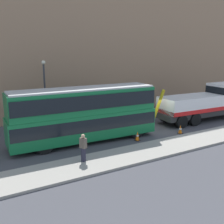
# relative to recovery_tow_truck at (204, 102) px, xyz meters

# --- Properties ---
(ground_plane) EXTENTS (120.00, 120.00, 0.00)m
(ground_plane) POSITION_rel_recovery_tow_truck_xyz_m (-6.07, 0.12, -1.76)
(ground_plane) COLOR #424247
(near_kerb) EXTENTS (60.00, 2.80, 0.15)m
(near_kerb) POSITION_rel_recovery_tow_truck_xyz_m (-6.07, -4.08, -1.68)
(near_kerb) COLOR gray
(near_kerb) RESTS_ON ground_plane
(building_facade) EXTENTS (60.00, 1.50, 16.00)m
(building_facade) POSITION_rel_recovery_tow_truck_xyz_m (-6.07, 8.05, 6.31)
(building_facade) COLOR #9E7A5B
(building_facade) RESTS_ON ground_plane
(recovery_tow_truck) EXTENTS (10.19, 2.98, 3.67)m
(recovery_tow_truck) POSITION_rel_recovery_tow_truck_xyz_m (0.00, 0.00, 0.00)
(recovery_tow_truck) COLOR #2D2D2D
(recovery_tow_truck) RESTS_ON ground_plane
(double_decker_bus) EXTENTS (11.12, 2.97, 4.06)m
(double_decker_bus) POSITION_rel_recovery_tow_truck_xyz_m (-12.65, 0.02, 0.47)
(double_decker_bus) COLOR #146B38
(double_decker_bus) RESTS_ON ground_plane
(pedestrian_onlooker) EXTENTS (0.40, 0.47, 1.71)m
(pedestrian_onlooker) POSITION_rel_recovery_tow_truck_xyz_m (-14.41, -3.63, -0.77)
(pedestrian_onlooker) COLOR #232333
(pedestrian_onlooker) RESTS_ON near_kerb
(traffic_cone_near_bus) EXTENTS (0.36, 0.36, 0.72)m
(traffic_cone_near_bus) POSITION_rel_recovery_tow_truck_xyz_m (-9.13, -1.80, -1.42)
(traffic_cone_near_bus) COLOR orange
(traffic_cone_near_bus) RESTS_ON ground_plane
(traffic_cone_midway) EXTENTS (0.36, 0.36, 0.72)m
(traffic_cone_midway) POSITION_rel_recovery_tow_truck_xyz_m (-5.07, -2.13, -1.42)
(traffic_cone_midway) COLOR orange
(traffic_cone_midway) RESTS_ON ground_plane
(street_lamp) EXTENTS (0.36, 0.36, 5.83)m
(street_lamp) POSITION_rel_recovery_tow_truck_xyz_m (-13.83, 5.86, 1.71)
(street_lamp) COLOR #38383D
(street_lamp) RESTS_ON ground_plane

